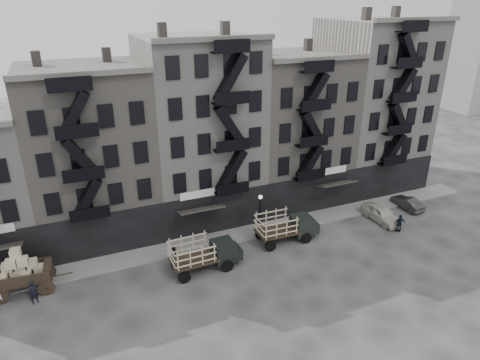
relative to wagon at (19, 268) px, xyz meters
name	(u,v)px	position (x,y,z in m)	size (l,w,h in m)	color
ground	(240,260)	(16.41, -2.59, -2.04)	(140.00, 140.00, 0.00)	#38383A
sidewalk	(224,238)	(16.41, 1.16, -1.97)	(55.00, 2.50, 0.15)	slate
building_midwest	(91,154)	(6.41, 7.23, 5.46)	(10.00, 11.35, 16.20)	slate
building_center	(200,130)	(16.41, 7.23, 6.46)	(10.00, 11.35, 18.20)	#A49E97
building_mideast	(292,128)	(26.41, 7.23, 5.46)	(10.00, 11.35, 16.20)	slate
building_east	(371,105)	(36.41, 7.23, 6.96)	(10.00, 11.35, 19.20)	#A49E97
lamp_post	(260,210)	(19.41, 0.01, 0.74)	(0.36, 0.36, 4.28)	black
wagon	(19,268)	(0.00, 0.00, 0.00)	(4.37, 2.55, 3.58)	black
stake_truck_west	(204,252)	(13.24, -2.59, -0.41)	(5.78, 2.52, 2.86)	black
stake_truck_east	(286,225)	(21.31, -1.33, -0.43)	(5.72, 2.50, 2.83)	black
car_east	(382,214)	(31.69, -1.75, -1.28)	(1.81, 4.50, 1.53)	beige
car_far	(407,203)	(35.91, -0.69, -1.43)	(1.29, 3.71, 1.22)	#27272A
pedestrian_west	(33,292)	(0.76, -1.76, -1.13)	(0.67, 0.44, 1.84)	black
pedestrian_mid	(173,256)	(11.06, -1.33, -1.07)	(0.94, 0.73, 1.94)	black
policeman	(400,223)	(31.78, -4.12, -1.16)	(1.04, 0.43, 1.78)	black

